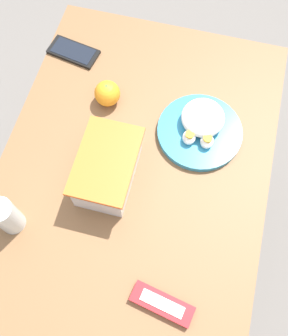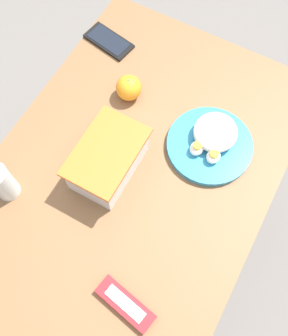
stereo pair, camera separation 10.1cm
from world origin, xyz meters
name	(u,v)px [view 1 (the left image)]	position (x,y,z in m)	size (l,w,h in m)	color
ground_plane	(138,237)	(0.00, 0.00, 0.00)	(10.00, 10.00, 0.00)	#66605B
table	(134,185)	(0.00, 0.00, 0.65)	(1.02, 0.71, 0.76)	brown
food_container	(108,169)	(-0.03, 0.06, 0.80)	(0.22, 0.14, 0.11)	white
orange_fruit	(107,93)	(0.19, 0.12, 0.79)	(0.07, 0.07, 0.07)	orange
rice_plate	(201,126)	(0.16, -0.15, 0.78)	(0.23, 0.23, 0.07)	teal
candy_bar	(162,304)	(-0.31, -0.15, 0.77)	(0.07, 0.15, 0.02)	red
cell_phone	(73,52)	(0.33, 0.27, 0.76)	(0.10, 0.16, 0.01)	black
drinking_glass	(7,216)	(-0.21, 0.25, 0.82)	(0.06, 0.06, 0.12)	silver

